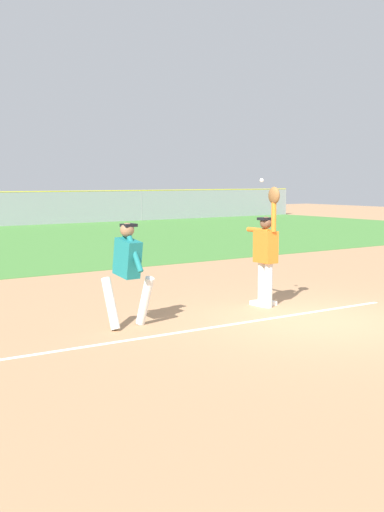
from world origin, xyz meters
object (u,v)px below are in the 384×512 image
Objects in this scene: first_base at (263,303)px; runner at (128,267)px; fielder at (266,248)px; baseball at (262,180)px.

runner reaches higher than first_base.
fielder is (-0.09, -0.16, 1.08)m from first_base.
baseball reaches higher than runner.
fielder reaches higher than runner.
runner is at bearing -176.74° from first_base.
first_base is 3.24m from runner.
baseball is at bearing -148.11° from first_base.
baseball is at bearing -24.77° from fielder.
runner is (-3.00, -0.02, -0.12)m from fielder.
baseball is (-0.10, 0.05, 1.28)m from fielder.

